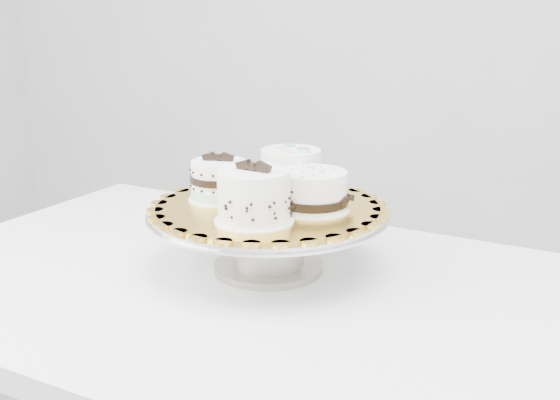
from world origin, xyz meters
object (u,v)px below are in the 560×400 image
(cake_board, at_px, (268,207))
(cake_ribbon, at_px, (313,192))
(cake_banded, at_px, (219,182))
(cake_dots, at_px, (291,171))
(cake_swirl, at_px, (254,198))
(cake_stand, at_px, (268,228))
(table, at_px, (233,325))

(cake_board, distance_m, cake_ribbon, 0.08)
(cake_banded, bearing_deg, cake_dots, 32.05)
(cake_swirl, height_order, cake_ribbon, cake_swirl)
(cake_ribbon, bearing_deg, cake_banded, -168.45)
(cake_stand, relative_size, cake_swirl, 3.05)
(cake_board, relative_size, cake_banded, 3.54)
(cake_board, bearing_deg, cake_dots, 84.58)
(cake_dots, xyz_separation_m, cake_ribbon, (0.07, -0.09, -0.01))
(cake_banded, bearing_deg, cake_stand, -12.72)
(table, distance_m, cake_dots, 0.28)
(table, relative_size, cake_swirl, 9.62)
(cake_swirl, bearing_deg, cake_banded, 148.86)
(cake_banded, distance_m, cake_ribbon, 0.17)
(cake_stand, bearing_deg, cake_swirl, -83.76)
(table, bearing_deg, cake_swirl, -23.67)
(table, relative_size, cake_stand, 3.15)
(cake_swirl, distance_m, cake_ribbon, 0.11)
(cake_dots, distance_m, cake_ribbon, 0.11)
(cake_stand, xyz_separation_m, cake_swirl, (0.01, -0.09, 0.08))
(cake_board, relative_size, cake_dots, 2.91)
(cake_banded, xyz_separation_m, cake_ribbon, (0.17, -0.00, -0.00))
(cake_stand, relative_size, cake_dots, 3.16)
(cake_ribbon, bearing_deg, cake_board, -164.75)
(cake_board, height_order, cake_banded, cake_banded)
(cake_stand, bearing_deg, cake_ribbon, 2.19)
(table, distance_m, cake_stand, 0.17)
(cake_stand, relative_size, cake_ribbon, 2.99)
(table, relative_size, cake_ribbon, 9.44)
(cake_stand, height_order, cake_banded, cake_banded)
(cake_swirl, distance_m, cake_dots, 0.18)
(cake_stand, distance_m, cake_swirl, 0.12)
(table, height_order, cake_board, cake_board)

